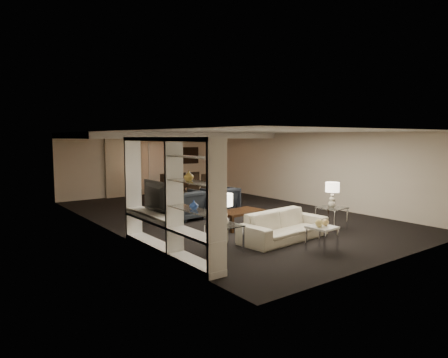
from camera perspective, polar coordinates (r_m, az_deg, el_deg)
floor at (r=12.09m, az=0.00°, el=-5.19°), size 11.00×11.00×0.00m
ceiling at (r=11.86m, az=0.00°, el=6.74°), size 7.00×11.00×0.02m
wall_back at (r=16.64m, az=-11.37°, el=2.10°), size 7.00×0.02×2.50m
wall_front at (r=8.20m, az=23.56°, el=-2.18°), size 7.00×0.02×2.50m
wall_left at (r=10.23m, az=-15.95°, el=-0.39°), size 0.02×11.00×2.50m
wall_right at (r=14.27m, az=11.37°, el=1.47°), size 0.02×11.00×2.50m
ceiling_soffit at (r=14.82m, az=-8.14°, el=6.15°), size 7.00×4.00×0.20m
curtains at (r=16.21m, az=-14.12°, el=1.76°), size 1.50×0.12×2.40m
door at (r=16.93m, az=-9.17°, el=1.53°), size 0.90×0.05×2.10m
painting at (r=17.58m, az=-5.12°, el=3.38°), size 0.95×0.04×0.65m
media_unit at (r=7.96m, az=-8.01°, el=-2.52°), size 0.38×3.40×2.35m
pendant_light at (r=14.97m, az=-7.10°, el=4.32°), size 0.52×0.52×0.24m
sofa at (r=9.28m, az=8.55°, el=-6.63°), size 2.32×1.08×0.66m
coffee_table at (r=10.46m, az=2.29°, el=-5.72°), size 1.30×0.83×0.44m
armchair_left at (r=11.46m, az=-5.41°, el=-3.71°), size 1.00×1.02×0.84m
armchair_right at (r=12.12m, az=-0.55°, el=-3.15°), size 0.98×1.00×0.84m
side_table_left at (r=8.20m, az=0.03°, el=-8.53°), size 0.63×0.63×0.58m
side_table_right at (r=10.54m, az=15.11°, el=-5.47°), size 0.66×0.66×0.58m
table_lamp_left at (r=8.07m, az=0.03°, el=-4.35°), size 0.35×0.35×0.64m
table_lamp_right at (r=10.44m, az=15.20°, el=-2.20°), size 0.36×0.36×0.64m
marble_table at (r=8.58m, az=13.80°, el=-8.27°), size 0.55×0.55×0.52m
gold_gourd_a at (r=8.43m, az=13.42°, el=-6.14°), size 0.16×0.16×0.16m
gold_gourd_b at (r=8.58m, az=14.29°, el=-6.02°), size 0.14×0.14×0.14m
television at (r=8.65m, az=-10.20°, el=-2.52°), size 1.14×0.15×0.66m
vase_blue at (r=7.15m, az=-4.34°, el=-3.69°), size 0.16×0.16×0.17m
vase_amber at (r=7.22m, az=-5.04°, el=0.46°), size 0.18×0.18×0.18m
floor_speaker at (r=10.72m, az=-12.01°, el=-4.08°), size 0.13×0.13×0.99m
dining_table at (r=14.33m, az=-5.40°, el=-2.02°), size 2.12×1.33×0.71m
chair_nl at (r=13.45m, az=-6.16°, el=-1.82°), size 0.52×0.52×1.05m
chair_nm at (r=13.76m, az=-4.00°, el=-1.62°), size 0.51×0.51×1.05m
chair_nr at (r=14.09m, az=-1.95°, el=-1.43°), size 0.49×0.49×1.05m
chair_fl at (r=14.58m, az=-8.75°, el=-1.25°), size 0.53×0.53×1.05m
chair_fm at (r=14.86m, az=-6.71°, el=-1.08°), size 0.52×0.52×1.05m
chair_fr at (r=15.17m, az=-4.74°, el=-0.92°), size 0.49×0.49×1.05m
floor_lamp at (r=15.42m, az=-12.63°, el=0.36°), size 0.32×0.32×1.74m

